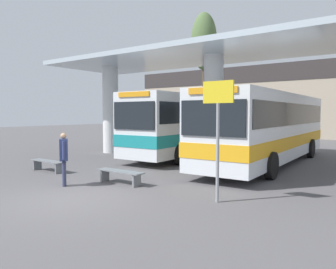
% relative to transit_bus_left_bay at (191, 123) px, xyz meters
% --- Properties ---
extents(ground_plane, '(100.00, 100.00, 0.00)m').
position_rel_transit_bus_left_bay_xyz_m(ground_plane, '(2.16, -9.95, -1.91)').
color(ground_plane, '#565456').
extents(townhouse_backdrop, '(40.00, 0.58, 7.50)m').
position_rel_transit_bus_left_bay_xyz_m(townhouse_backdrop, '(2.16, 17.73, 2.46)').
color(townhouse_backdrop, tan).
rests_on(townhouse_backdrop, ground_plane).
extents(station_canopy, '(19.31, 5.96, 5.53)m').
position_rel_transit_bus_left_bay_xyz_m(station_canopy, '(2.16, -1.39, 2.54)').
color(station_canopy, silver).
rests_on(station_canopy, ground_plane).
extents(transit_bus_left_bay, '(2.95, 10.17, 3.43)m').
position_rel_transit_bus_left_bay_xyz_m(transit_bus_left_bay, '(0.00, 0.00, 0.00)').
color(transit_bus_left_bay, silver).
rests_on(transit_bus_left_bay, ground_plane).
extents(transit_bus_center_bay, '(3.01, 12.45, 3.34)m').
position_rel_transit_bus_left_bay_xyz_m(transit_bus_center_bay, '(4.56, -0.13, -0.04)').
color(transit_bus_center_bay, silver).
rests_on(transit_bus_center_bay, ground_plane).
extents(waiting_bench_near_pillar, '(1.89, 0.44, 0.46)m').
position_rel_transit_bus_left_bay_xyz_m(waiting_bench_near_pillar, '(1.89, -7.73, -1.56)').
color(waiting_bench_near_pillar, slate).
rests_on(waiting_bench_near_pillar, ground_plane).
extents(waiting_bench_mid_platform, '(1.92, 0.44, 0.46)m').
position_rel_transit_bus_left_bay_xyz_m(waiting_bench_mid_platform, '(-2.29, -7.73, -1.56)').
color(waiting_bench_mid_platform, slate).
rests_on(waiting_bench_mid_platform, ground_plane).
extents(info_sign_platform, '(0.90, 0.09, 3.32)m').
position_rel_transit_bus_left_bay_xyz_m(info_sign_platform, '(5.73, -7.89, 0.44)').
color(info_sign_platform, gray).
rests_on(info_sign_platform, ground_plane).
extents(pedestrian_waiting, '(0.58, 0.50, 1.80)m').
position_rel_transit_bus_left_bay_xyz_m(pedestrian_waiting, '(0.60, -9.08, -0.81)').
color(pedestrian_waiting, '#333856').
rests_on(pedestrian_waiting, ground_plane).
extents(poplar_tree_behind_left, '(2.22, 2.22, 11.04)m').
position_rel_transit_bus_left_bay_xyz_m(poplar_tree_behind_left, '(-4.22, 8.97, 6.56)').
color(poplar_tree_behind_left, '#473A2B').
rests_on(poplar_tree_behind_left, ground_plane).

